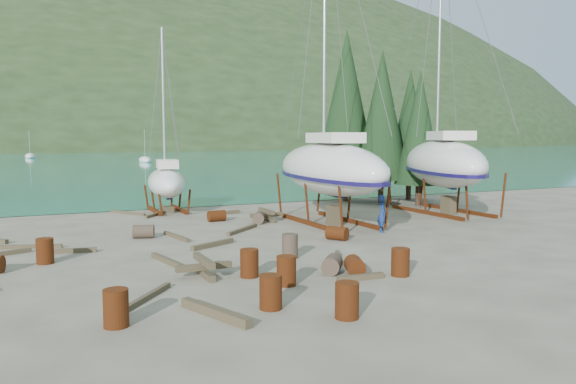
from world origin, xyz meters
name	(u,v)px	position (x,y,z in m)	size (l,w,h in m)	color
ground	(284,254)	(0.00, 0.00, 0.00)	(600.00, 600.00, 0.00)	#595146
bay_water	(44,145)	(0.00, 315.00, 0.01)	(700.00, 700.00, 0.00)	#19817F
far_hill	(43,145)	(0.00, 320.00, 0.00)	(800.00, 360.00, 110.00)	#1F3018
far_house_right	(143,141)	(30.00, 190.00, 2.92)	(6.60, 5.60, 5.60)	beige
cypress_near_right	(382,115)	(12.50, 12.00, 5.79)	(3.60, 3.60, 10.00)	black
cypress_mid_right	(420,128)	(14.00, 10.00, 4.92)	(3.06, 3.06, 8.50)	black
cypress_back_left	(346,103)	(11.00, 14.00, 6.66)	(4.14, 4.14, 11.50)	black
cypress_far_right	(410,125)	(15.50, 13.00, 5.21)	(3.24, 3.24, 9.00)	black
moored_boat_mid	(145,160)	(10.00, 80.00, 0.39)	(2.00, 5.00, 6.05)	silver
moored_boat_far	(30,156)	(-8.00, 110.00, 0.39)	(2.00, 5.00, 6.05)	silver
large_sailboat_near	(329,168)	(5.10, 5.75, 2.82)	(4.37, 11.37, 17.47)	silver
large_sailboat_far	(443,163)	(12.94, 6.47, 2.90)	(7.51, 11.58, 17.75)	silver
small_sailboat_shore	(166,182)	(-1.29, 13.71, 1.75)	(3.03, 6.86, 10.61)	silver
worker	(382,214)	(6.01, 2.40, 0.86)	(0.63, 0.41, 1.73)	navy
drum_0	(116,308)	(-6.89, -5.77, 0.44)	(0.58, 0.58, 0.88)	#5D3310
drum_1	(332,264)	(0.12, -3.43, 0.29)	(0.58, 0.58, 0.88)	#2D2823
drum_3	(347,300)	(-1.78, -7.49, 0.44)	(0.58, 0.58, 0.88)	#5D3310
drum_4	(217,216)	(0.19, 8.82, 0.29)	(0.58, 0.58, 0.88)	#5D3310
drum_5	(290,246)	(-0.14, -0.79, 0.44)	(0.58, 0.58, 0.88)	#2D2823
drum_6	(337,233)	(3.18, 1.58, 0.29)	(0.58, 0.58, 0.88)	#5D3310
drum_7	(400,262)	(1.90, -4.61, 0.44)	(0.58, 0.58, 0.88)	#5D3310
drum_8	(45,251)	(-8.17, 1.98, 0.44)	(0.58, 0.58, 0.88)	#5D3310
drum_9	(144,231)	(-4.17, 5.51, 0.29)	(0.58, 0.58, 0.88)	#2D2823
drum_10	(286,271)	(-1.84, -4.15, 0.44)	(0.58, 0.58, 0.88)	#5D3310
drum_11	(259,218)	(1.92, 7.27, 0.29)	(0.58, 0.58, 0.88)	#2D2823
drum_12	(355,266)	(0.66, -3.92, 0.29)	(0.58, 0.58, 0.88)	#5D3310
drum_13	(271,292)	(-3.15, -6.04, 0.44)	(0.58, 0.58, 0.88)	#5D3310
drum_14	(249,263)	(-2.46, -2.75, 0.44)	(0.58, 0.58, 0.88)	#5D3310
timber_0	(128,213)	(-3.55, 13.61, 0.07)	(0.14, 2.79, 0.14)	brown
timber_3	(144,299)	(-5.93, -4.02, 0.07)	(0.15, 2.90, 0.15)	brown
timber_4	(72,251)	(-7.21, 3.48, 0.09)	(0.17, 1.76, 0.17)	brown
timber_5	(337,260)	(1.05, -2.09, 0.08)	(0.16, 2.58, 0.16)	brown
timber_6	(224,213)	(1.32, 11.13, 0.10)	(0.19, 2.00, 0.19)	brown
timber_7	(360,277)	(0.47, -4.54, 0.09)	(0.17, 1.56, 0.17)	brown
timber_8	(213,244)	(-2.03, 2.41, 0.09)	(0.19, 2.24, 0.19)	brown
timber_9	(156,214)	(-2.22, 12.28, 0.08)	(0.15, 2.36, 0.15)	brown
timber_10	(242,230)	(0.31, 5.34, 0.08)	(0.16, 2.83, 0.16)	brown
timber_11	(176,236)	(-2.90, 4.90, 0.08)	(0.15, 2.41, 0.15)	brown
timber_12	(166,260)	(-4.36, 0.31, 0.08)	(0.17, 2.31, 0.17)	brown
timber_15	(22,247)	(-8.94, 5.21, 0.07)	(0.15, 3.05, 0.15)	brown
timber_16	(215,312)	(-4.62, -6.05, 0.11)	(0.23, 2.51, 0.23)	brown
timber_pile_fore	(204,267)	(-3.71, -2.06, 0.30)	(1.80, 1.80, 0.60)	brown
timber_pile_aft	(266,215)	(2.62, 7.98, 0.30)	(1.80, 1.80, 0.60)	brown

